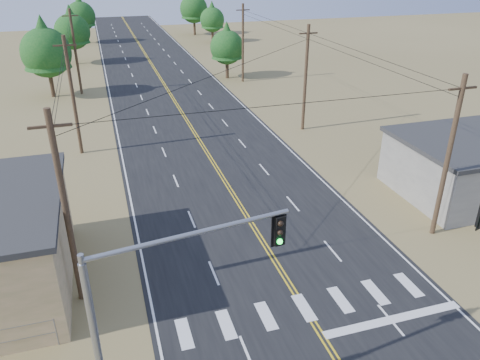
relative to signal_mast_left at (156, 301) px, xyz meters
name	(u,v)px	position (x,y,z in m)	size (l,w,h in m)	color
road	(204,148)	(7.39, 25.72, -5.32)	(15.00, 200.00, 0.02)	black
utility_pole_left_near	(66,210)	(-3.11, 7.72, -0.22)	(1.80, 0.30, 10.00)	#4C3826
utility_pole_left_mid	(73,96)	(-3.11, 27.72, -0.22)	(1.80, 0.30, 10.00)	#4C3826
utility_pole_left_far	(76,52)	(-3.11, 47.72, -0.22)	(1.80, 0.30, 10.00)	#4C3826
utility_pole_right_near	(448,158)	(17.89, 7.72, -0.22)	(1.80, 0.30, 10.00)	#4C3826
utility_pole_right_mid	(306,78)	(17.89, 27.72, -0.22)	(1.80, 0.30, 10.00)	#4C3826
utility_pole_right_far	(243,43)	(17.89, 47.72, -0.22)	(1.80, 0.30, 10.00)	#4C3826
signal_mast_left	(156,301)	(0.00, 0.00, 0.00)	(7.12, 1.24, 7.81)	gray
tree_left_near	(45,48)	(-6.38, 47.31, 0.51)	(5.73, 5.73, 9.56)	#3F2D1E
tree_left_mid	(72,28)	(-3.83, 65.99, 0.10)	(5.33, 5.33, 8.88)	#3F2D1E
tree_left_far	(80,13)	(-2.60, 85.21, 0.16)	(5.39, 5.39, 8.99)	#3F2D1E
tree_right_near	(227,44)	(16.39, 50.20, -0.68)	(4.57, 4.57, 7.61)	#3F2D1E
tree_right_mid	(212,17)	(21.39, 78.75, -0.64)	(4.61, 4.61, 7.68)	#3F2D1E
tree_right_far	(194,6)	(19.96, 88.89, 0.48)	(5.71, 5.71, 9.51)	#3F2D1E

